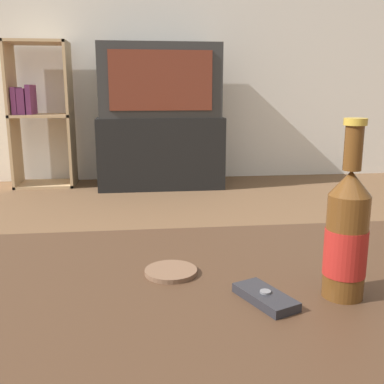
# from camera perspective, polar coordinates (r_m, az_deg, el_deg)

# --- Properties ---
(back_wall) EXTENTS (8.00, 0.05, 2.60)m
(back_wall) POSITION_cam_1_polar(r_m,az_deg,el_deg) (3.72, -7.21, 21.85)
(back_wall) COLOR silver
(back_wall) RESTS_ON ground_plane
(coffee_table) EXTENTS (1.24, 0.65, 0.40)m
(coffee_table) POSITION_cam_1_polar(r_m,az_deg,el_deg) (0.74, -6.12, -16.44)
(coffee_table) COLOR #422B1C
(coffee_table) RESTS_ON ground_plane
(tv_stand) EXTENTS (0.91, 0.47, 0.52)m
(tv_stand) POSITION_cam_1_polar(r_m,az_deg,el_deg) (3.40, -4.02, 5.15)
(tv_stand) COLOR black
(tv_stand) RESTS_ON ground_plane
(television) EXTENTS (0.85, 0.47, 0.51)m
(television) POSITION_cam_1_polar(r_m,az_deg,el_deg) (3.36, -4.16, 13.85)
(television) COLOR #2D2D2D
(television) RESTS_ON tv_stand
(bookshelf) EXTENTS (0.43, 0.30, 1.05)m
(bookshelf) POSITION_cam_1_polar(r_m,az_deg,el_deg) (3.54, -18.91, 9.52)
(bookshelf) COLOR tan
(bookshelf) RESTS_ON ground_plane
(beer_bottle) EXTENTS (0.06, 0.06, 0.27)m
(beer_bottle) POSITION_cam_1_polar(r_m,az_deg,el_deg) (0.70, 19.08, -5.19)
(beer_bottle) COLOR #563314
(beer_bottle) RESTS_ON coffee_table
(cell_phone) EXTENTS (0.08, 0.11, 0.02)m
(cell_phone) POSITION_cam_1_polar(r_m,az_deg,el_deg) (0.69, 9.33, -13.02)
(cell_phone) COLOR #232328
(cell_phone) RESTS_ON coffee_table
(coaster) EXTENTS (0.09, 0.09, 0.01)m
(coaster) POSITION_cam_1_polar(r_m,az_deg,el_deg) (0.78, -2.64, -10.05)
(coaster) COLOR brown
(coaster) RESTS_ON coffee_table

